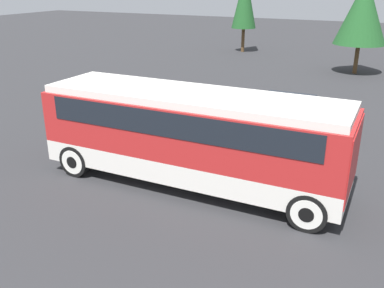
% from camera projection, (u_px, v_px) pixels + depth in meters
% --- Properties ---
extents(ground_plane, '(120.00, 120.00, 0.00)m').
position_uv_depth(ground_plane, '(192.00, 183.00, 13.60)').
color(ground_plane, '#2D2D30').
extents(tour_bus, '(9.38, 2.68, 2.94)m').
position_uv_depth(tour_bus, '(195.00, 131.00, 12.92)').
color(tour_bus, silver).
rests_on(tour_bus, ground_plane).
extents(parked_car_near, '(4.13, 1.86, 1.30)m').
position_uv_depth(parked_car_near, '(290.00, 111.00, 18.73)').
color(parked_car_near, silver).
rests_on(parked_car_near, ground_plane).
extents(parked_car_mid, '(4.78, 1.83, 1.46)m').
position_uv_depth(parked_car_mid, '(184.00, 102.00, 19.81)').
color(parked_car_mid, maroon).
rests_on(parked_car_mid, ground_plane).
extents(tree_center, '(3.38, 3.38, 6.25)m').
position_uv_depth(tree_center, '(363.00, 11.00, 27.86)').
color(tree_center, brown).
rests_on(tree_center, ground_plane).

